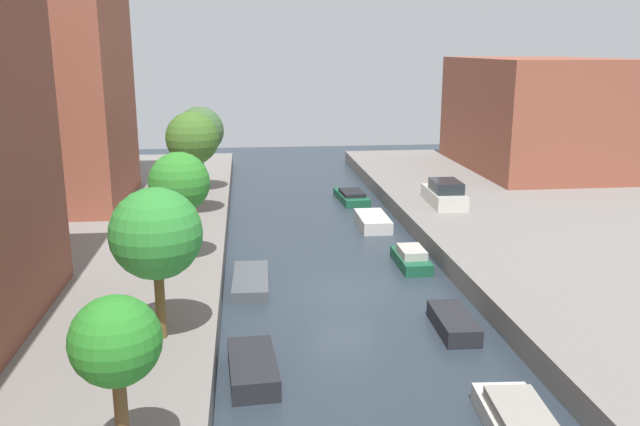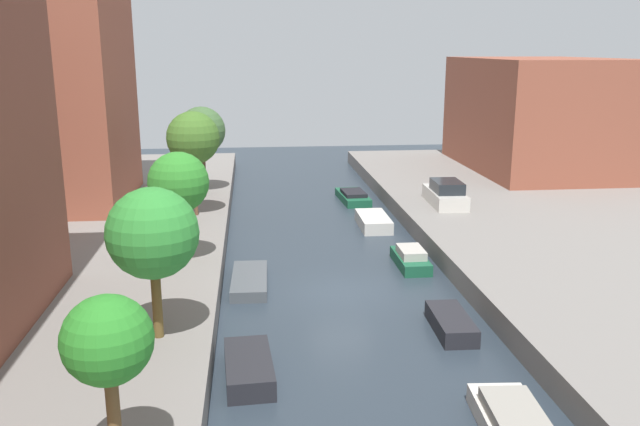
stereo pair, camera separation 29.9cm
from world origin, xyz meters
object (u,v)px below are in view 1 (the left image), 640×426
(street_tree_2, at_px, (179,183))
(parked_car, at_px, (444,194))
(low_block_right, at_px, (535,114))
(moored_boat_left_2, at_px, (253,368))
(moored_boat_right_4, at_px, (373,221))
(apartment_tower_far, at_px, (26,36))
(street_tree_1, at_px, (156,234))
(moored_boat_right_2, at_px, (453,323))
(street_tree_3, at_px, (192,138))
(moored_boat_right_5, at_px, (351,196))
(street_tree_0, at_px, (116,343))
(moored_boat_left_3, at_px, (251,281))
(street_tree_4, at_px, (200,131))
(moored_boat_right_3, at_px, (411,258))

(street_tree_2, height_order, parked_car, street_tree_2)
(low_block_right, distance_m, moored_boat_left_2, 36.74)
(low_block_right, xyz_separation_m, street_tree_2, (-24.70, -20.16, -0.66))
(parked_car, distance_m, moored_boat_right_4, 4.77)
(moored_boat_right_4, bearing_deg, apartment_tower_far, 167.57)
(low_block_right, bearing_deg, street_tree_1, -131.45)
(low_block_right, distance_m, parked_car, 15.46)
(moored_boat_right_2, bearing_deg, street_tree_3, 125.22)
(moored_boat_right_4, xyz_separation_m, moored_boat_right_5, (-0.15, 6.68, -0.03))
(low_block_right, distance_m, street_tree_0, 42.75)
(street_tree_0, relative_size, street_tree_3, 0.71)
(street_tree_0, height_order, moored_boat_left_2, street_tree_0)
(street_tree_1, distance_m, moored_boat_left_3, 8.70)
(moored_boat_left_2, bearing_deg, street_tree_4, 96.92)
(apartment_tower_far, relative_size, street_tree_3, 3.37)
(street_tree_1, xyz_separation_m, moored_boat_right_4, (9.97, 15.91, -4.09))
(parked_car, height_order, moored_boat_right_5, parked_car)
(moored_boat_right_3, xyz_separation_m, moored_boat_right_5, (-0.62, 13.70, -0.06))
(street_tree_3, height_order, moored_boat_right_4, street_tree_3)
(street_tree_4, distance_m, moored_boat_right_5, 10.82)
(moored_boat_right_3, bearing_deg, moored_boat_right_4, 93.84)
(street_tree_4, xyz_separation_m, parked_car, (14.45, -5.38, -3.26))
(parked_car, bearing_deg, street_tree_0, -121.21)
(low_block_right, bearing_deg, moored_boat_right_4, -140.71)
(street_tree_2, distance_m, moored_boat_right_5, 18.22)
(street_tree_0, bearing_deg, moored_boat_left_3, 78.30)
(street_tree_0, relative_size, moored_boat_right_2, 1.32)
(street_tree_0, bearing_deg, street_tree_3, 90.00)
(moored_boat_left_2, relative_size, moored_boat_right_3, 1.02)
(street_tree_3, xyz_separation_m, street_tree_4, (0.00, 6.41, -0.40))
(apartment_tower_far, relative_size, moored_boat_right_5, 4.42)
(street_tree_1, distance_m, street_tree_2, 7.81)
(street_tree_3, relative_size, street_tree_4, 1.06)
(street_tree_1, distance_m, moored_boat_right_4, 19.21)
(low_block_right, xyz_separation_m, street_tree_4, (-24.70, -5.64, -0.25))
(street_tree_4, relative_size, parked_car, 1.23)
(street_tree_1, xyz_separation_m, street_tree_2, (-0.00, 7.81, 0.03))
(street_tree_2, bearing_deg, moored_boat_right_3, 5.89)
(street_tree_1, height_order, moored_boat_right_5, street_tree_1)
(moored_boat_right_2, bearing_deg, street_tree_0, -140.27)
(apartment_tower_far, height_order, moored_boat_right_2, apartment_tower_far)
(moored_boat_left_2, height_order, moored_boat_right_2, moored_boat_left_2)
(street_tree_4, distance_m, moored_boat_right_2, 23.59)
(apartment_tower_far, xyz_separation_m, moored_boat_left_2, (12.15, -21.33, -10.30))
(apartment_tower_far, height_order, street_tree_0, apartment_tower_far)
(moored_boat_right_2, bearing_deg, moored_boat_right_5, 90.93)
(street_tree_0, height_order, parked_car, street_tree_0)
(street_tree_1, distance_m, moored_boat_right_5, 24.98)
(street_tree_1, relative_size, street_tree_3, 0.86)
(street_tree_0, distance_m, street_tree_4, 29.25)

